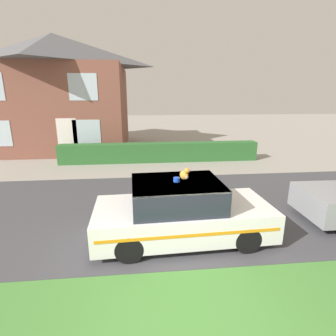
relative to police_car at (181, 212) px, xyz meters
name	(u,v)px	position (x,y,z in m)	size (l,w,h in m)	color
ground_plane	(185,325)	(-0.30, -2.43, -0.67)	(80.00, 80.00, 0.00)	gray
road_strip	(162,207)	(-0.30, 1.78, -0.67)	(28.00, 5.98, 0.01)	#424247
lawn_verge	(183,315)	(-0.30, -2.24, -0.67)	(28.00, 2.06, 0.01)	#478438
garden_hedge	(160,152)	(0.04, 7.36, -0.20)	(9.85, 0.66, 0.94)	#2D662D
police_car	(181,212)	(0.00, 0.00, 0.00)	(4.08, 1.91, 1.49)	black
cat	(185,174)	(0.04, -0.16, 0.95)	(0.25, 0.34, 0.29)	orange
house_left	(57,92)	(-5.89, 11.75, 2.74)	(8.44, 6.94, 6.69)	brown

